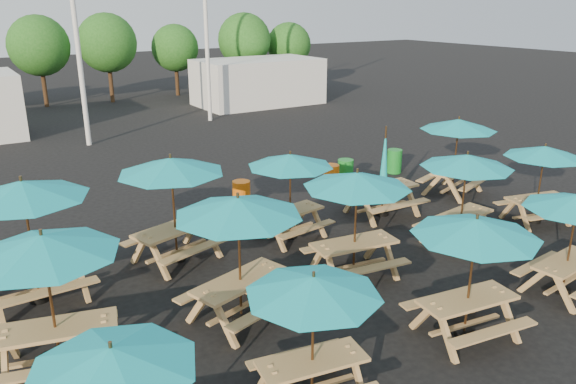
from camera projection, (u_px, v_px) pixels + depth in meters
ground at (321, 252)px, 13.41m from camera, size 120.00×120.00×0.00m
picnic_unit_0 at (113, 366)px, 6.30m from camera, size 2.49×2.49×2.06m
picnic_unit_1 at (44, 252)px, 8.45m from camera, size 2.80×2.80×2.41m
picnic_unit_2 at (23, 196)px, 10.55m from camera, size 2.55×2.55×2.54m
picnic_unit_3 at (313, 292)px, 7.88m from camera, size 2.28×2.28×2.07m
picnic_unit_4 at (238, 213)px, 9.94m from camera, size 2.90×2.90×2.44m
picnic_unit_5 at (171, 171)px, 12.32m from camera, size 2.95×2.95×2.48m
picnic_unit_6 at (475, 234)px, 9.43m from camera, size 2.45×2.45×2.27m
picnic_unit_7 at (357, 186)px, 11.64m from camera, size 2.55×2.55×2.37m
picnic_unit_8 at (290, 165)px, 13.64m from camera, size 2.40×2.40×2.21m
picnic_unit_10 at (467, 166)px, 13.33m from camera, size 2.47×2.47×2.29m
picnic_unit_11 at (383, 179)px, 15.48m from camera, size 2.05×1.81×2.54m
picnic_unit_13 at (544, 156)px, 14.67m from camera, size 2.49×2.49×2.15m
picnic_unit_14 at (458, 128)px, 16.92m from camera, size 2.87×2.87×2.37m
waste_bin_0 at (242, 195)px, 16.17m from camera, size 0.51×0.51×0.82m
waste_bin_1 at (331, 177)px, 17.78m from camera, size 0.51×0.51×0.82m
waste_bin_2 at (345, 172)px, 18.37m from camera, size 0.51×0.51×0.82m
waste_bin_3 at (394, 161)px, 19.62m from camera, size 0.51×0.51×0.82m
event_tent_1 at (258, 82)px, 32.77m from camera, size 7.00×4.00×2.60m
tree_3 at (39, 46)px, 31.22m from camera, size 3.36×3.36×5.09m
tree_4 at (107, 43)px, 32.69m from camera, size 3.41×3.41×5.17m
tree_5 at (175, 48)px, 35.37m from camera, size 2.94×2.94×4.45m
tree_6 at (244, 40)px, 35.83m from camera, size 3.38×3.38×5.13m
tree_7 at (289, 45)px, 37.71m from camera, size 2.95×2.95×4.48m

